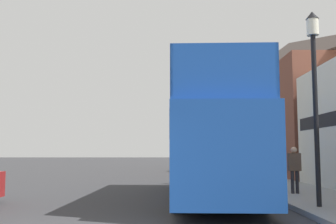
# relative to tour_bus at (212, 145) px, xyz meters

# --- Properties ---
(ground_plane) EXTENTS (144.00, 144.00, 0.00)m
(ground_plane) POSITION_rel_tour_bus_xyz_m (-3.36, 14.32, -1.78)
(ground_plane) COLOR #333335
(sidewalk) EXTENTS (2.88, 108.00, 0.14)m
(sidewalk) POSITION_rel_tour_bus_xyz_m (3.34, 11.32, -1.71)
(sidewalk) COLOR gray
(sidewalk) RESTS_ON ground_plane
(brick_terrace_rear) EXTENTS (6.00, 19.93, 9.79)m
(brick_terrace_rear) POSITION_rel_tour_bus_xyz_m (7.78, 15.98, 3.12)
(brick_terrace_rear) COLOR brown
(brick_terrace_rear) RESTS_ON ground_plane
(tour_bus) EXTENTS (2.81, 9.67, 4.04)m
(tour_bus) POSITION_rel_tour_bus_xyz_m (0.00, 0.00, 0.00)
(tour_bus) COLOR #19479E
(tour_bus) RESTS_ON ground_plane
(parked_car_ahead_of_bus) EXTENTS (1.99, 4.63, 1.54)m
(parked_car_ahead_of_bus) POSITION_rel_tour_bus_xyz_m (0.77, 8.22, -1.06)
(parked_car_ahead_of_bus) COLOR navy
(parked_car_ahead_of_bus) RESTS_ON ground_plane
(pedestrian_third) EXTENTS (0.42, 0.23, 1.59)m
(pedestrian_third) POSITION_rel_tour_bus_xyz_m (2.91, 0.37, -0.68)
(pedestrian_third) COLOR #232328
(pedestrian_third) RESTS_ON sidewalk
(lamp_post_nearest) EXTENTS (0.35, 0.35, 5.26)m
(lamp_post_nearest) POSITION_rel_tour_bus_xyz_m (2.52, -2.80, 1.95)
(lamp_post_nearest) COLOR black
(lamp_post_nearest) RESTS_ON sidewalk
(lamp_post_second) EXTENTS (0.35, 0.35, 5.21)m
(lamp_post_second) POSITION_rel_tour_bus_xyz_m (2.42, 4.57, 1.91)
(lamp_post_second) COLOR black
(lamp_post_second) RESTS_ON sidewalk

